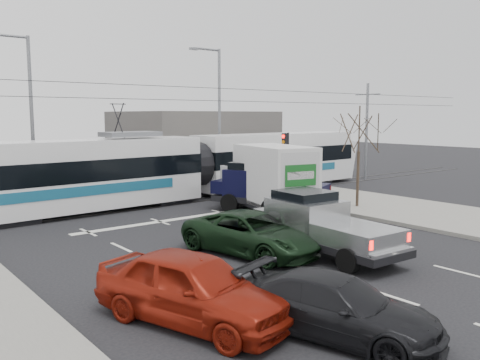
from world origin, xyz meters
TOP-DOWN VIEW (x-y plane):
  - ground at (0.00, 0.00)m, footprint 120.00×120.00m
  - sidewalk_right at (9.00, 0.00)m, footprint 6.00×60.00m
  - rails at (0.00, 10.00)m, footprint 60.00×1.60m
  - building_right at (12.00, 24.00)m, footprint 12.00×10.00m
  - bare_tree at (7.60, 2.50)m, footprint 2.40×2.40m
  - traffic_signal at (6.47, 6.50)m, footprint 0.44×0.44m
  - street_lamp_near at (7.31, 14.00)m, footprint 2.38×0.25m
  - street_lamp_far at (-4.19, 16.00)m, footprint 2.38×0.25m
  - catenary at (0.00, 10.00)m, footprint 60.00×0.20m
  - tram at (3.06, 10.42)m, footprint 25.76×3.76m
  - silver_pickup at (-0.03, -1.90)m, footprint 2.32×5.81m
  - box_truck at (3.50, 4.58)m, footprint 3.62×6.88m
  - navy_pickup at (3.59, 4.95)m, footprint 4.29×6.05m
  - green_car at (-1.86, -0.56)m, footprint 3.21×5.42m
  - red_car at (-6.65, -4.17)m, footprint 3.35×5.22m
  - dark_car at (-4.65, -6.68)m, footprint 3.05×4.82m

SIDE VIEW (x-z plane):
  - ground at x=0.00m, z-range 0.00..0.00m
  - rails at x=0.00m, z-range 0.00..0.03m
  - sidewalk_right at x=9.00m, z-range 0.00..0.15m
  - dark_car at x=-4.65m, z-range 0.00..1.30m
  - green_car at x=-1.86m, z-range 0.00..1.41m
  - red_car at x=-6.65m, z-range 0.00..1.65m
  - silver_pickup at x=-0.03m, z-range -0.01..2.06m
  - navy_pickup at x=3.59m, z-range -0.02..2.39m
  - box_truck at x=3.50m, z-range -0.02..3.25m
  - tram at x=3.06m, z-range -0.76..4.48m
  - building_right at x=12.00m, z-range 0.00..5.00m
  - traffic_signal at x=6.47m, z-range 0.94..4.54m
  - bare_tree at x=7.60m, z-range 1.29..6.29m
  - catenary at x=0.00m, z-range 0.38..7.38m
  - street_lamp_near at x=7.31m, z-range 0.61..9.61m
  - street_lamp_far at x=-4.19m, z-range 0.61..9.61m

